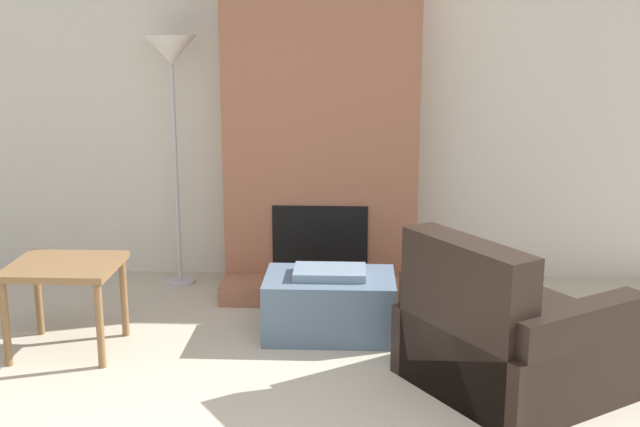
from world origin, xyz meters
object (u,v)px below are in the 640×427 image
at_px(armchair, 506,341).
at_px(floor_lamp_left, 171,63).
at_px(ottoman, 330,304).
at_px(side_table, 65,276).

height_order(armchair, floor_lamp_left, floor_lamp_left).
relative_size(ottoman, side_table, 1.30).
bearing_deg(floor_lamp_left, armchair, -38.60).
bearing_deg(ottoman, floor_lamp_left, 140.03).
bearing_deg(side_table, ottoman, 11.94).
relative_size(ottoman, floor_lamp_left, 0.44).
height_order(ottoman, side_table, side_table).
height_order(ottoman, armchair, armchair).
distance_m(armchair, floor_lamp_left, 3.04).
bearing_deg(armchair, floor_lamp_left, 17.42).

